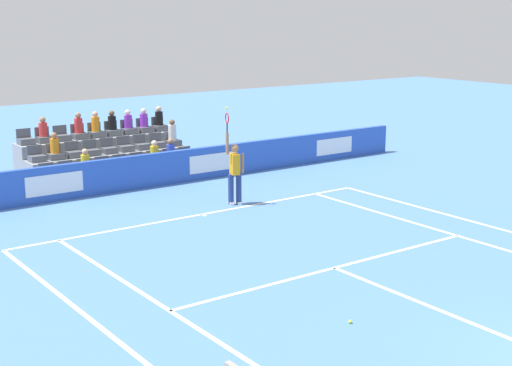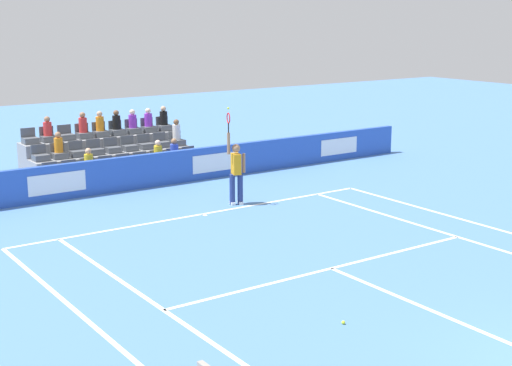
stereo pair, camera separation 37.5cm
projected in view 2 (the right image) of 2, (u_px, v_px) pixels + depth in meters
line_baseline at (203, 214)px, 20.64m from camera, size 10.97×0.10×0.01m
line_service at (331, 268)px, 16.25m from camera, size 8.23×0.10×0.01m
line_centre_service at (445, 316)px, 13.69m from camera, size 0.10×6.40×0.01m
line_singles_sideline_left at (176, 318)px, 13.59m from camera, size 0.10×11.89×0.01m
line_singles_sideline_right at (472, 241)px, 18.17m from camera, size 0.10×11.89×0.01m
line_doubles_sideline_left at (106, 336)px, 12.83m from camera, size 0.10×11.89×0.01m
line_doubles_sideline_right at (508, 232)px, 18.94m from camera, size 0.10×11.89×0.01m
line_centre_mark at (204, 215)px, 20.56m from camera, size 0.10×0.20×0.01m
sponsor_barrier at (140, 172)px, 23.61m from camera, size 22.00×0.22×1.07m
tennis_player at (236, 171)px, 21.50m from camera, size 0.51×0.42×2.85m
stadium_stand at (110, 159)px, 25.47m from camera, size 5.58×2.85×2.16m
loose_tennis_ball at (343, 322)px, 13.33m from camera, size 0.07×0.07×0.07m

